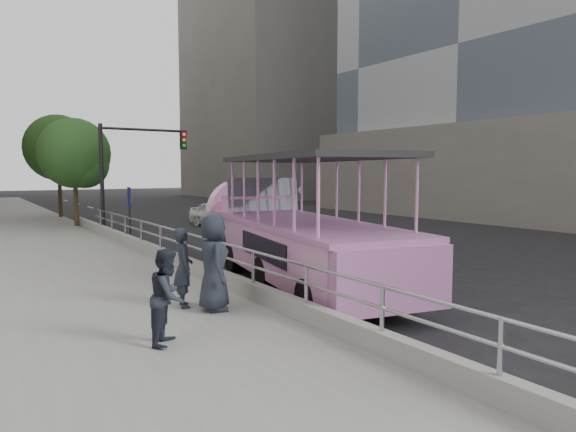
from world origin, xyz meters
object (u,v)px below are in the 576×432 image
object	(u,v)px
duck_boat	(287,234)
parking_sign	(130,210)
traffic_signal	(128,162)
pedestrian_far	(214,262)
street_tree_near	(77,156)
car	(219,214)
pedestrian_mid	(168,296)
pedestrian_near	(183,267)
street_tree_far	(60,150)

from	to	relation	value
duck_boat	parking_sign	world-z (taller)	duck_boat
parking_sign	traffic_signal	xyz separation A→B (m)	(1.21, 4.38, 1.93)
parking_sign	traffic_signal	bearing A→B (deg)	74.56
pedestrian_far	street_tree_near	xyz separation A→B (m)	(0.90, 18.28, 2.56)
duck_boat	car	bearing A→B (deg)	72.60
car	pedestrian_far	xyz separation A→B (m)	(-7.84, -16.50, 0.56)
pedestrian_mid	traffic_signal	size ratio (longest dim) A/B	0.30
pedestrian_far	traffic_signal	distance (m)	15.22
pedestrian_near	car	bearing A→B (deg)	-16.91
duck_boat	pedestrian_near	xyz separation A→B (m)	(-3.96, -2.24, -0.18)
pedestrian_mid	street_tree_near	distance (m)	20.03
traffic_signal	street_tree_near	bearing A→B (deg)	114.98
duck_boat	pedestrian_near	bearing A→B (deg)	-150.51
car	pedestrian_far	distance (m)	18.28
pedestrian_mid	pedestrian_far	size ratio (longest dim) A/B	0.80
street_tree_near	pedestrian_mid	bearing A→B (deg)	-96.81
car	street_tree_far	bearing A→B (deg)	120.48
traffic_signal	duck_boat	bearing A→B (deg)	-84.99
street_tree_near	street_tree_far	world-z (taller)	street_tree_far
pedestrian_near	pedestrian_far	bearing A→B (deg)	-134.77
duck_boat	pedestrian_near	size ratio (longest dim) A/B	6.62
pedestrian_far	street_tree_far	distance (m)	24.49
car	pedestrian_mid	size ratio (longest dim) A/B	2.65
street_tree_far	duck_boat	bearing A→B (deg)	-83.48
car	traffic_signal	xyz separation A→B (m)	(-5.34, -1.65, 2.80)
pedestrian_far	pedestrian_near	bearing A→B (deg)	49.40
parking_sign	duck_boat	bearing A→B (deg)	-73.49
pedestrian_far	parking_sign	size ratio (longest dim) A/B	0.78
duck_boat	pedestrian_far	bearing A→B (deg)	-141.49
street_tree_near	street_tree_far	xyz separation A→B (m)	(0.20, 6.00, 0.49)
pedestrian_mid	duck_boat	bearing A→B (deg)	-13.23
traffic_signal	car	bearing A→B (deg)	17.20
pedestrian_mid	pedestrian_far	distance (m)	2.04
traffic_signal	street_tree_far	distance (m)	9.57
parking_sign	street_tree_far	xyz separation A→B (m)	(-0.19, 13.81, 2.74)
pedestrian_near	pedestrian_mid	size ratio (longest dim) A/B	1.05
pedestrian_far	parking_sign	distance (m)	10.55
pedestrian_mid	parking_sign	xyz separation A→B (m)	(2.74, 11.89, 0.50)
duck_boat	car	world-z (taller)	duck_boat
traffic_signal	pedestrian_far	bearing A→B (deg)	-99.55
duck_boat	traffic_signal	bearing A→B (deg)	95.01
duck_boat	pedestrian_far	distance (m)	4.54
pedestrian_near	traffic_signal	xyz separation A→B (m)	(2.91, 14.26, 2.39)
duck_boat	street_tree_far	world-z (taller)	street_tree_far
pedestrian_mid	parking_sign	world-z (taller)	parking_sign
duck_boat	parking_sign	size ratio (longest dim) A/B	4.37
pedestrian_mid	street_tree_far	world-z (taller)	street_tree_far
duck_boat	parking_sign	bearing A→B (deg)	106.51
pedestrian_far	duck_boat	bearing A→B (deg)	-36.84
pedestrian_near	street_tree_far	world-z (taller)	street_tree_far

